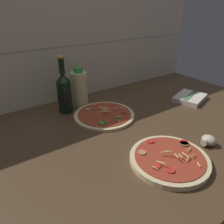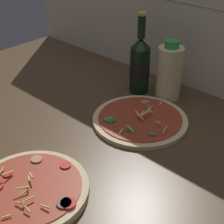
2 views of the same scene
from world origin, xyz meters
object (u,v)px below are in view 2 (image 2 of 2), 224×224
(oil_bottle, at_px, (169,72))
(pizza_near, at_px, (30,190))
(pizza_far, at_px, (140,120))
(beer_bottle, at_px, (140,64))

(oil_bottle, bearing_deg, pizza_near, -86.53)
(pizza_far, relative_size, beer_bottle, 1.04)
(pizza_near, height_order, pizza_far, pizza_near)
(pizza_near, height_order, oil_bottle, oil_bottle)
(pizza_near, bearing_deg, beer_bottle, 103.41)
(pizza_near, relative_size, oil_bottle, 1.35)
(pizza_near, height_order, beer_bottle, beer_bottle)
(oil_bottle, bearing_deg, pizza_far, -80.59)
(pizza_near, relative_size, pizza_far, 0.94)
(beer_bottle, bearing_deg, pizza_far, -50.11)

